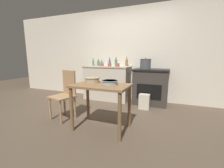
# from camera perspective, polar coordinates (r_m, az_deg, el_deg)

# --- Properties ---
(ground_plane) EXTENTS (14.00, 14.00, 0.00)m
(ground_plane) POSITION_cam_1_polar(r_m,az_deg,el_deg) (3.12, -2.92, -12.52)
(ground_plane) COLOR brown
(wall_back) EXTENTS (8.00, 0.07, 2.55)m
(wall_back) POSITION_cam_1_polar(r_m,az_deg,el_deg) (4.37, 5.98, 11.07)
(wall_back) COLOR beige
(wall_back) RESTS_ON ground_plane
(counter_cabinet) EXTENTS (1.30, 0.59, 0.95)m
(counter_cabinet) POSITION_cam_1_polar(r_m,az_deg,el_deg) (4.31, -1.85, 0.47)
(counter_cabinet) COLOR beige
(counter_cabinet) RESTS_ON ground_plane
(stove) EXTENTS (0.88, 0.60, 0.91)m
(stove) POSITION_cam_1_polar(r_m,az_deg,el_deg) (3.97, 14.48, -0.98)
(stove) COLOR #38332D
(stove) RESTS_ON ground_plane
(work_table) EXTENTS (0.92, 0.60, 0.77)m
(work_table) POSITION_cam_1_polar(r_m,az_deg,el_deg) (2.47, -4.15, -3.40)
(work_table) COLOR olive
(work_table) RESTS_ON ground_plane
(chair) EXTENTS (0.48, 0.48, 0.95)m
(chair) POSITION_cam_1_polar(r_m,az_deg,el_deg) (3.08, -17.43, -3.42)
(chair) COLOR #A87F56
(chair) RESTS_ON ground_plane
(flour_sack) EXTENTS (0.24, 0.17, 0.35)m
(flour_sack) POSITION_cam_1_polar(r_m,az_deg,el_deg) (3.61, 12.19, -6.58)
(flour_sack) COLOR beige
(flour_sack) RESTS_ON ground_plane
(stock_pot) EXTENTS (0.28, 0.28, 0.28)m
(stock_pot) POSITION_cam_1_polar(r_m,az_deg,el_deg) (3.92, 12.65, 7.50)
(stock_pot) COLOR #4C4C51
(stock_pot) RESTS_ON stove
(mixing_bowl_large) EXTENTS (0.26, 0.26, 0.09)m
(mixing_bowl_large) POSITION_cam_1_polar(r_m,az_deg,el_deg) (2.62, -7.49, 1.60)
(mixing_bowl_large) COLOR tan
(mixing_bowl_large) RESTS_ON work_table
(mixing_bowl_small) EXTENTS (0.26, 0.26, 0.07)m
(mixing_bowl_small) POSITION_cam_1_polar(r_m,az_deg,el_deg) (2.44, -0.80, 0.74)
(mixing_bowl_small) COLOR #93A8B2
(mixing_bowl_small) RESTS_ON work_table
(bottle_far_left) EXTENTS (0.06, 0.06, 0.24)m
(bottle_far_left) POSITION_cam_1_polar(r_m,az_deg,el_deg) (4.44, -0.92, 8.16)
(bottle_far_left) COLOR #3D5675
(bottle_far_left) RESTS_ON counter_cabinet
(bottle_left) EXTENTS (0.06, 0.06, 0.22)m
(bottle_left) POSITION_cam_1_polar(r_m,az_deg,el_deg) (4.60, -7.13, 8.05)
(bottle_left) COLOR #517F5B
(bottle_left) RESTS_ON counter_cabinet
(bottle_mid_left) EXTENTS (0.07, 0.07, 0.26)m
(bottle_mid_left) POSITION_cam_1_polar(r_m,az_deg,el_deg) (4.18, 1.53, 8.11)
(bottle_mid_left) COLOR #517F5B
(bottle_mid_left) RESTS_ON counter_cabinet
(bottle_center_left) EXTENTS (0.08, 0.08, 0.20)m
(bottle_center_left) POSITION_cam_1_polar(r_m,az_deg,el_deg) (4.60, -5.28, 7.98)
(bottle_center_left) COLOR #517F5B
(bottle_center_left) RESTS_ON counter_cabinet
(bottle_center) EXTENTS (0.07, 0.07, 0.26)m
(bottle_center) POSITION_cam_1_polar(r_m,az_deg,el_deg) (4.21, 5.59, 8.08)
(bottle_center) COLOR olive
(bottle_center) RESTS_ON counter_cabinet
(bottle_center_right) EXTENTS (0.07, 0.07, 0.17)m
(bottle_center_right) POSITION_cam_1_polar(r_m,az_deg,el_deg) (4.54, -3.94, 7.82)
(bottle_center_right) COLOR #517F5B
(bottle_center_right) RESTS_ON counter_cabinet
(cup_mid_right) EXTENTS (0.08, 0.08, 0.08)m
(cup_mid_right) POSITION_cam_1_polar(r_m,az_deg,el_deg) (4.24, -3.79, 7.30)
(cup_mid_right) COLOR #B74C42
(cup_mid_right) RESTS_ON counter_cabinet
(cup_right) EXTENTS (0.09, 0.09, 0.10)m
(cup_right) POSITION_cam_1_polar(r_m,az_deg,el_deg) (4.10, -0.97, 7.36)
(cup_right) COLOR #B74C42
(cup_right) RESTS_ON counter_cabinet
(cup_far_right) EXTENTS (0.09, 0.09, 0.10)m
(cup_far_right) POSITION_cam_1_polar(r_m,az_deg,el_deg) (3.93, 2.22, 7.23)
(cup_far_right) COLOR #B74C42
(cup_far_right) RESTS_ON counter_cabinet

